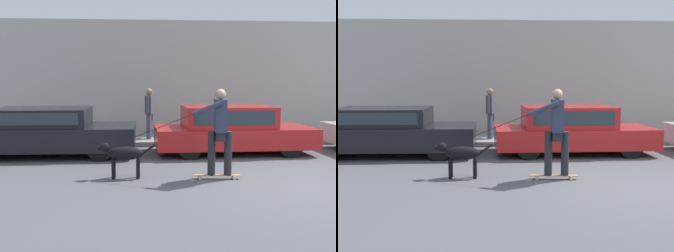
{
  "view_description": "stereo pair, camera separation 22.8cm",
  "coord_description": "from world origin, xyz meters",
  "views": [
    {
      "loc": [
        -2.87,
        -7.02,
        1.95
      ],
      "look_at": [
        -2.24,
        1.5,
        0.95
      ],
      "focal_mm": 42.0,
      "sensor_mm": 36.0,
      "label": 1
    },
    {
      "loc": [
        -2.64,
        -7.04,
        1.95
      ],
      "look_at": [
        -2.24,
        1.5,
        0.95
      ],
      "focal_mm": 42.0,
      "sensor_mm": 36.0,
      "label": 2
    }
  ],
  "objects": [
    {
      "name": "back_wall",
      "position": [
        0.0,
        6.76,
        1.99
      ],
      "size": [
        32.0,
        0.3,
        3.98
      ],
      "color": "#B2ADA8",
      "rests_on": "ground_plane"
    },
    {
      "name": "parked_car_0",
      "position": [
        -5.22,
        3.25,
        0.62
      ],
      "size": [
        4.41,
        1.89,
        1.24
      ],
      "rotation": [
        0.0,
        0.0,
        -0.01
      ],
      "color": "black",
      "rests_on": "ground_plane"
    },
    {
      "name": "pedestrian_with_bag",
      "position": [
        -2.56,
        5.08,
        1.0
      ],
      "size": [
        0.26,
        0.66,
        1.56
      ],
      "rotation": [
        0.0,
        0.0,
        -0.21
      ],
      "color": "#3D4760",
      "rests_on": "sidewalk_curb"
    },
    {
      "name": "skateboarder",
      "position": [
        -1.31,
        0.5,
        1.01
      ],
      "size": [
        2.68,
        0.62,
        1.78
      ],
      "rotation": [
        0.0,
        0.0,
        3.06
      ],
      "color": "beige",
      "rests_on": "ground_plane"
    },
    {
      "name": "dog",
      "position": [
        -3.19,
        0.7,
        0.48
      ],
      "size": [
        1.14,
        0.3,
        0.72
      ],
      "rotation": [
        0.0,
        0.0,
        3.1
      ],
      "color": "black",
      "rests_on": "ground_plane"
    },
    {
      "name": "sidewalk_curb",
      "position": [
        0.0,
        5.48,
        0.07
      ],
      "size": [
        30.0,
        2.23,
        0.14
      ],
      "color": "gray",
      "rests_on": "ground_plane"
    },
    {
      "name": "ground_plane",
      "position": [
        0.0,
        0.0,
        0.0
      ],
      "size": [
        36.0,
        36.0,
        0.0
      ],
      "primitive_type": "plane",
      "color": "#545459"
    },
    {
      "name": "parked_car_1",
      "position": [
        -0.42,
        3.25,
        0.62
      ],
      "size": [
        4.19,
        1.82,
        1.27
      ],
      "rotation": [
        0.0,
        0.0,
        0.02
      ],
      "color": "black",
      "rests_on": "ground_plane"
    }
  ]
}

